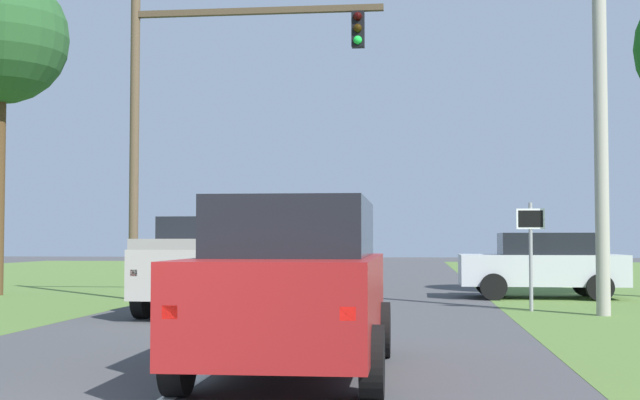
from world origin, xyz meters
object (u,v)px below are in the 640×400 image
utility_pole_right (600,78)px  red_suv_near (295,282)px  keep_moving_sign (531,241)px  crossing_suv_far (543,264)px  traffic_light (195,98)px  pickup_truck_lead (213,264)px  extra_tree_1 (1,39)px

utility_pole_right → red_suv_near: bearing=-122.4°
keep_moving_sign → crossing_suv_far: keep_moving_sign is taller
traffic_light → pickup_truck_lead: bearing=-69.9°
utility_pole_right → pickup_truck_lead: bearing=-178.2°
traffic_light → keep_moving_sign: (8.08, -2.61, -3.69)m
traffic_light → crossing_suv_far: bearing=10.7°
traffic_light → keep_moving_sign: size_ratio=3.43×
traffic_light → keep_moving_sign: 9.25m
keep_moving_sign → crossing_suv_far: (0.85, 4.29, -0.60)m
traffic_light → utility_pole_right: utility_pole_right is taller
keep_moving_sign → extra_tree_1: size_ratio=0.26×
traffic_light → extra_tree_1: bearing=168.6°
traffic_light → crossing_suv_far: (8.93, 1.69, -4.28)m
red_suv_near → utility_pole_right: utility_pole_right is taller
utility_pole_right → keep_moving_sign: bearing=144.4°
utility_pole_right → extra_tree_1: bearing=162.8°
keep_moving_sign → extra_tree_1: bearing=164.8°
crossing_suv_far → utility_pole_right: bearing=-85.1°
pickup_truck_lead → utility_pole_right: bearing=1.8°
crossing_suv_far → extra_tree_1: extra_tree_1 is taller
red_suv_near → extra_tree_1: 17.45m
utility_pole_right → crossing_suv_far: bearing=94.9°
keep_moving_sign → utility_pole_right: size_ratio=0.24×
pickup_truck_lead → traffic_light: size_ratio=0.63×
red_suv_near → pickup_truck_lead: (-2.86, 7.84, -0.03)m
utility_pole_right → extra_tree_1: 16.15m
pickup_truck_lead → crossing_suv_far: 9.32m
traffic_light → crossing_suv_far: size_ratio=1.89×
pickup_truck_lead → extra_tree_1: 10.74m
pickup_truck_lead → utility_pole_right: size_ratio=0.52×
pickup_truck_lead → traffic_light: 5.81m
pickup_truck_lead → keep_moving_sign: size_ratio=2.16×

